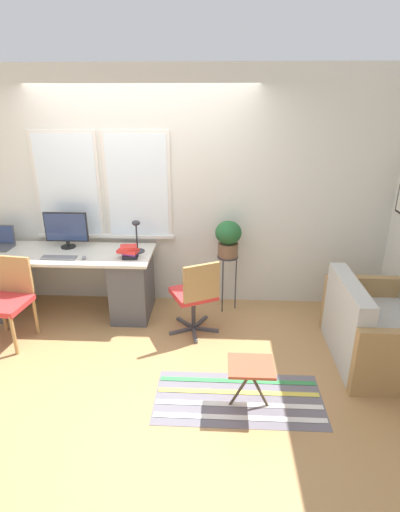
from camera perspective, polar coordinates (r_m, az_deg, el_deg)
The scene contains 15 objects.
ground_plane at distance 4.48m, azimuth -8.62°, elevation -10.36°, with size 14.00×14.00×0.00m, color tan.
wall_back_with_window at distance 4.68m, azimuth -7.98°, elevation 9.05°, with size 9.00×0.12×2.70m.
desk at distance 4.85m, azimuth -19.05°, elevation -3.34°, with size 2.10×0.70×0.76m.
monitor at distance 4.77m, azimuth -18.57°, elevation 3.69°, with size 0.49×0.17×0.41m.
keyboard at distance 4.53m, azimuth -19.53°, elevation -0.24°, with size 0.37×0.11×0.02m.
mouse at distance 4.43m, azimuth -16.25°, elevation -0.23°, with size 0.04×0.07×0.03m.
desk_lamp at distance 4.45m, azimuth -9.05°, elevation 3.09°, with size 0.16×0.16×0.36m.
book_stack at distance 4.33m, azimuth -10.09°, elevation 0.61°, with size 0.24×0.17×0.14m.
desk_chair_wooden at distance 4.51m, azimuth -25.79°, elevation -5.40°, with size 0.49×0.50×0.87m.
office_chair_swivel at distance 4.16m, azimuth -0.61°, elevation -5.49°, with size 0.55×0.56×0.85m.
couch_loveseat at distance 4.19m, azimuth 23.32°, elevation -10.03°, with size 0.75×1.13×0.80m.
plant_stand at distance 4.60m, azimuth 3.95°, elevation -1.07°, with size 0.24×0.24×0.68m.
potted_plant at distance 4.49m, azimuth 4.06°, elevation 2.71°, with size 0.29×0.29×0.41m.
floor_rug_striped at distance 3.59m, azimuth 5.52°, elevation -19.60°, with size 1.41×0.66×0.01m.
folding_stool at distance 3.30m, azimuth 7.27°, elevation -15.77°, with size 0.36×0.31×0.41m.
Camera 1 is at (0.85, -3.71, 2.37)m, focal length 28.00 mm.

